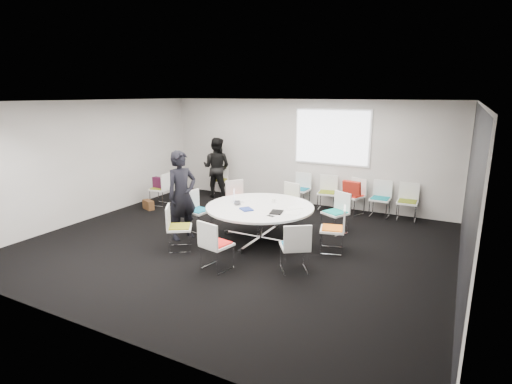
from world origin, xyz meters
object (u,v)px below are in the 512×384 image
at_px(chair_ring_a, 333,238).
at_px(chair_ring_b, 335,220).
at_px(chair_ring_h, 295,256).
at_px(chair_person_back, 220,186).
at_px(chair_back_a, 300,196).
at_px(chair_ring_e, 198,218).
at_px(person_back, 217,167).
at_px(chair_back_e, 407,209).
at_px(chair_back_b, 327,199).
at_px(maroon_bag, 160,183).
at_px(laptop, 239,203).
at_px(person_main, 182,195).
at_px(cup, 274,200).
at_px(chair_ring_g, 216,254).
at_px(chair_spare_left, 161,195).
at_px(chair_ring_d, 238,206).
at_px(chair_back_c, 353,203).
at_px(chair_ring_c, 287,209).
at_px(chair_back_d, 380,206).
at_px(brown_bag, 148,205).
at_px(conference_table, 260,215).
at_px(chair_ring_f, 179,236).

distance_m(chair_ring_a, chair_ring_b, 1.10).
xyz_separation_m(chair_ring_h, chair_person_back, (-3.95, 3.85, 0.00)).
bearing_deg(chair_back_a, chair_ring_e, 70.51).
height_order(chair_ring_a, person_back, person_back).
distance_m(chair_ring_a, chair_back_e, 2.88).
relative_size(chair_back_b, maroon_bag, 2.20).
bearing_deg(laptop, chair_person_back, 4.55).
xyz_separation_m(person_main, person_back, (-1.26, 3.24, -0.05)).
height_order(chair_ring_b, chair_back_b, same).
relative_size(chair_ring_e, person_back, 0.51).
bearing_deg(chair_ring_h, laptop, 114.35).
height_order(chair_back_a, cup, chair_back_a).
distance_m(chair_ring_g, chair_spare_left, 4.51).
distance_m(chair_ring_d, chair_back_c, 2.90).
distance_m(chair_back_a, person_back, 2.60).
bearing_deg(cup, chair_back_b, 80.68).
xyz_separation_m(chair_ring_c, person_main, (-1.43, -2.11, 0.64)).
bearing_deg(chair_back_d, cup, 56.00).
relative_size(chair_ring_a, person_main, 0.48).
relative_size(chair_back_e, laptop, 2.75).
distance_m(chair_ring_d, brown_bag, 2.45).
distance_m(chair_ring_h, chair_back_a, 4.12).
distance_m(chair_ring_h, maroon_bag, 5.30).
xyz_separation_m(chair_back_e, chair_person_back, (-5.24, -0.01, 0.00)).
bearing_deg(chair_ring_h, conference_table, 104.83).
bearing_deg(chair_back_e, cup, 44.11).
height_order(chair_back_a, maroon_bag, chair_back_a).
relative_size(chair_ring_h, chair_back_e, 1.00).
distance_m(chair_back_d, chair_person_back, 4.61).
distance_m(chair_ring_f, laptop, 1.42).
bearing_deg(person_back, chair_person_back, -96.58).
relative_size(chair_back_c, chair_spare_left, 1.00).
distance_m(chair_back_a, chair_back_e, 2.71).
height_order(chair_person_back, cup, chair_person_back).
relative_size(chair_ring_c, person_main, 0.48).
height_order(person_back, laptop, person_back).
bearing_deg(conference_table, person_main, -157.50).
relative_size(person_back, cup, 19.24).
height_order(chair_ring_h, maroon_bag, chair_ring_h).
xyz_separation_m(chair_ring_h, cup, (-1.07, 1.43, 0.50)).
relative_size(chair_back_a, chair_back_c, 1.00).
distance_m(conference_table, chair_ring_e, 1.50).
bearing_deg(chair_ring_g, chair_back_a, 104.45).
height_order(chair_ring_a, chair_back_e, same).
bearing_deg(chair_back_a, person_main, 73.73).
bearing_deg(person_main, chair_back_a, -0.05).
xyz_separation_m(chair_back_b, chair_back_e, (1.96, -0.00, 0.00)).
bearing_deg(chair_ring_h, chair_ring_f, 149.12).
distance_m(chair_ring_b, chair_back_d, 1.76).
relative_size(chair_ring_h, chair_back_b, 1.00).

